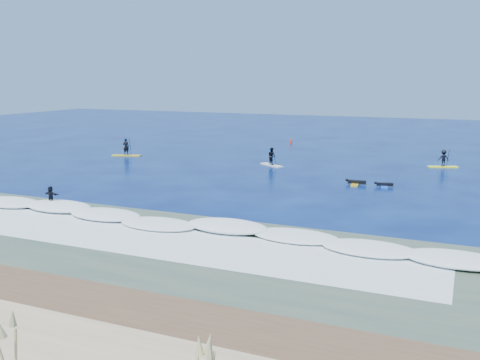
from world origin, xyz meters
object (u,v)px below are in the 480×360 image
at_px(sup_paddler_left, 126,150).
at_px(prone_paddler_near, 356,183).
at_px(sup_paddler_center, 272,158).
at_px(sup_paddler_right, 443,160).
at_px(prone_paddler_far, 384,185).
at_px(wave_surfer, 51,197).
at_px(marker_buoy, 291,142).

distance_m(sup_paddler_left, prone_paddler_near, 26.73).
height_order(sup_paddler_center, sup_paddler_right, sup_paddler_center).
xyz_separation_m(prone_paddler_near, prone_paddler_far, (2.20, -0.03, -0.02)).
bearing_deg(sup_paddler_center, wave_surfer, -74.50).
height_order(sup_paddler_left, prone_paddler_far, sup_paddler_left).
distance_m(sup_paddler_center, prone_paddler_far, 13.02).
bearing_deg(marker_buoy, sup_paddler_left, -127.61).
relative_size(sup_paddler_left, sup_paddler_center, 1.15).
bearing_deg(sup_paddler_left, wave_surfer, -85.68).
bearing_deg(wave_surfer, sup_paddler_right, 48.84).
relative_size(sup_paddler_left, wave_surfer, 1.81).
bearing_deg(sup_paddler_center, prone_paddler_near, 2.16).
xyz_separation_m(sup_paddler_right, marker_buoy, (-18.85, 11.44, -0.45)).
bearing_deg(prone_paddler_far, wave_surfer, 115.51).
bearing_deg(prone_paddler_near, wave_surfer, 128.93).
relative_size(prone_paddler_near, prone_paddler_far, 1.10).
xyz_separation_m(sup_paddler_center, sup_paddler_right, (15.32, 5.54, -0.02)).
height_order(prone_paddler_near, wave_surfer, wave_surfer).
bearing_deg(sup_paddler_right, prone_paddler_near, -137.74).
distance_m(sup_paddler_left, marker_buoy, 21.65).
height_order(sup_paddler_center, prone_paddler_far, sup_paddler_center).
bearing_deg(sup_paddler_left, prone_paddler_far, -30.48).
xyz_separation_m(sup_paddler_left, sup_paddler_center, (16.75, 0.17, 0.08)).
bearing_deg(prone_paddler_near, sup_paddler_left, 73.55).
bearing_deg(prone_paddler_far, sup_paddler_right, -31.96).
bearing_deg(prone_paddler_far, sup_paddler_left, 64.53).
bearing_deg(wave_surfer, sup_paddler_left, 112.07).
relative_size(sup_paddler_right, wave_surfer, 1.56).
xyz_separation_m(prone_paddler_near, marker_buoy, (-12.87, 22.95, 0.15)).
bearing_deg(prone_paddler_far, sup_paddler_center, 48.69).
bearing_deg(sup_paddler_left, marker_buoy, 33.55).
height_order(prone_paddler_near, marker_buoy, marker_buoy).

